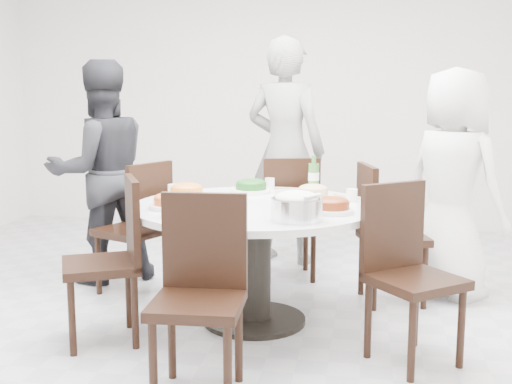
% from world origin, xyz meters
% --- Properties ---
extents(floor, '(6.00, 6.00, 0.01)m').
position_xyz_m(floor, '(0.00, 0.00, 0.00)').
color(floor, '#BCBCC1').
rests_on(floor, ground).
extents(wall_back, '(6.00, 0.01, 2.80)m').
position_xyz_m(wall_back, '(0.00, 3.00, 1.40)').
color(wall_back, white).
rests_on(wall_back, ground).
extents(dining_table, '(1.50, 1.50, 0.75)m').
position_xyz_m(dining_table, '(0.17, 0.03, 0.38)').
color(dining_table, white).
rests_on(dining_table, floor).
extents(chair_ne, '(0.51, 0.51, 0.95)m').
position_xyz_m(chair_ne, '(1.03, 0.58, 0.47)').
color(chair_ne, black).
rests_on(chair_ne, floor).
extents(chair_n, '(0.51, 0.51, 0.95)m').
position_xyz_m(chair_n, '(0.26, 1.05, 0.47)').
color(chair_n, black).
rests_on(chair_n, floor).
extents(chair_nw, '(0.56, 0.56, 0.95)m').
position_xyz_m(chair_nw, '(-0.79, 0.47, 0.47)').
color(chair_nw, black).
rests_on(chair_nw, floor).
extents(chair_sw, '(0.56, 0.56, 0.95)m').
position_xyz_m(chair_sw, '(-0.64, -0.42, 0.47)').
color(chair_sw, black).
rests_on(chair_sw, floor).
extents(chair_s, '(0.44, 0.44, 0.95)m').
position_xyz_m(chair_s, '(0.08, -0.98, 0.47)').
color(chair_s, black).
rests_on(chair_s, floor).
extents(chair_se, '(0.59, 0.59, 0.95)m').
position_xyz_m(chair_se, '(1.11, -0.43, 0.47)').
color(chair_se, black).
rests_on(chair_se, floor).
extents(diner_right, '(0.91, 0.91, 1.60)m').
position_xyz_m(diner_right, '(1.44, 0.78, 0.80)').
color(diner_right, silver).
rests_on(diner_right, floor).
extents(diner_middle, '(0.78, 0.62, 1.88)m').
position_xyz_m(diner_middle, '(0.17, 1.54, 0.94)').
color(diner_middle, black).
rests_on(diner_middle, floor).
extents(diner_left, '(1.03, 1.00, 1.66)m').
position_xyz_m(diner_left, '(-1.12, 0.74, 0.83)').
color(diner_left, black).
rests_on(diner_left, floor).
extents(dish_greens, '(0.27, 0.27, 0.07)m').
position_xyz_m(dish_greens, '(0.07, 0.48, 0.78)').
color(dish_greens, white).
rests_on(dish_greens, dining_table).
extents(dish_pale, '(0.24, 0.24, 0.07)m').
position_xyz_m(dish_pale, '(0.51, 0.32, 0.78)').
color(dish_pale, white).
rests_on(dish_pale, dining_table).
extents(dish_orange, '(0.27, 0.27, 0.07)m').
position_xyz_m(dish_orange, '(-0.31, 0.21, 0.79)').
color(dish_orange, white).
rests_on(dish_orange, dining_table).
extents(dish_redbrown, '(0.26, 0.26, 0.06)m').
position_xyz_m(dish_redbrown, '(0.65, -0.16, 0.78)').
color(dish_redbrown, white).
rests_on(dish_redbrown, dining_table).
extents(dish_tofu, '(0.27, 0.27, 0.07)m').
position_xyz_m(dish_tofu, '(-0.29, -0.18, 0.79)').
color(dish_tofu, white).
rests_on(dish_tofu, dining_table).
extents(rice_bowl, '(0.28, 0.28, 0.12)m').
position_xyz_m(rice_bowl, '(0.48, -0.40, 0.81)').
color(rice_bowl, silver).
rests_on(rice_bowl, dining_table).
extents(soup_bowl, '(0.26, 0.26, 0.08)m').
position_xyz_m(soup_bowl, '(-0.14, -0.41, 0.79)').
color(soup_bowl, white).
rests_on(soup_bowl, dining_table).
extents(beverage_bottle, '(0.07, 0.07, 0.25)m').
position_xyz_m(beverage_bottle, '(0.49, 0.57, 0.88)').
color(beverage_bottle, '#376F2C').
rests_on(beverage_bottle, dining_table).
extents(tea_cups, '(0.07, 0.07, 0.08)m').
position_xyz_m(tea_cups, '(0.21, 0.61, 0.79)').
color(tea_cups, white).
rests_on(tea_cups, dining_table).
extents(chopsticks, '(0.24, 0.04, 0.01)m').
position_xyz_m(chopsticks, '(0.18, 0.68, 0.76)').
color(chopsticks, tan).
rests_on(chopsticks, dining_table).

